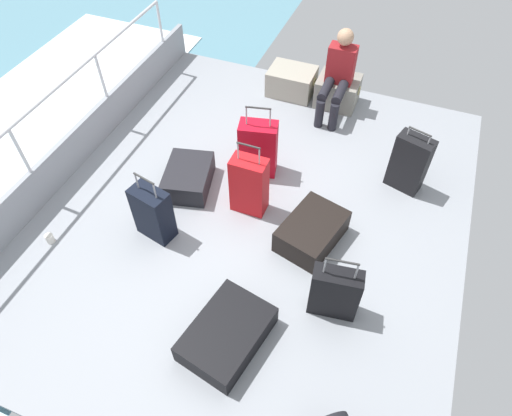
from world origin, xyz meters
The scene contains 16 objects.
ground_plane centered at (0.00, 0.00, -0.03)m, with size 4.40×5.20×0.06m, color gray.
gunwale_port centered at (-2.17, 0.00, 0.23)m, with size 0.06×5.20×0.45m, color gray.
railing_port centered at (-2.17, 0.00, 0.78)m, with size 0.04×4.20×1.02m.
sea_wake centered at (-3.60, 0.00, -0.34)m, with size 12.00×12.00×0.01m.
cargo_crate_0 centered at (-0.30, 2.20, 0.18)m, with size 0.64×0.47×0.35m.
cargo_crate_1 centered at (0.34, 2.19, 0.19)m, with size 0.57×0.46×0.37m.
passenger_seated centered at (0.34, 2.01, 0.56)m, with size 0.34×0.66×1.07m.
suitcase_0 centered at (-0.81, 0.09, 0.13)m, with size 0.61×0.74×0.25m.
suitcase_1 centered at (0.69, -0.15, 0.14)m, with size 0.65×0.80×0.27m.
suitcase_2 centered at (-0.17, 0.60, 0.33)m, with size 0.46×0.32×0.89m.
suitcase_3 centered at (0.34, -1.45, 0.11)m, with size 0.69×0.88×0.23m.
suitcase_4 centered at (-0.05, 0.03, 0.34)m, with size 0.36×0.23×0.89m.
suitcase_5 centered at (1.09, -0.84, 0.29)m, with size 0.44×0.24×0.77m.
suitcase_6 centered at (-0.81, -0.63, 0.30)m, with size 0.41×0.29×0.80m.
suitcase_7 centered at (1.43, 0.96, 0.34)m, with size 0.42×0.30×0.79m.
paper_cup centered at (-1.76, -1.13, 0.05)m, with size 0.08×0.08×0.10m, color white.
Camera 1 is at (1.18, -2.95, 3.72)m, focal length 31.89 mm.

